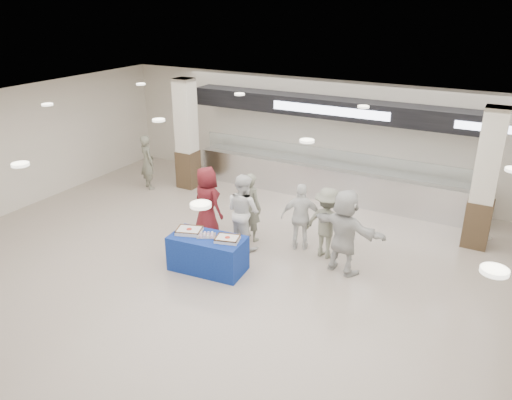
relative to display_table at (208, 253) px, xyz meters
The scene contains 15 objects.
ground 0.92m from the display_table, 25.16° to the right, with size 14.00×14.00×0.00m, color #BCB0A0.
serving_line 5.16m from the display_table, 81.38° to the left, with size 8.70×0.85×2.80m.
column_left 5.16m from the display_table, 130.13° to the left, with size 0.55×0.55×3.20m.
column_right 6.23m from the display_table, 38.91° to the left, with size 0.55×0.55×3.20m.
display_table is the anchor object (origin of this frame).
sheet_cake_left 0.61m from the display_table, behind, with size 0.61×0.54×0.10m.
sheet_cake_right 0.62m from the display_table, ahead, with size 0.54×0.47×0.10m.
cupcake_tray 0.41m from the display_table, 141.43° to the left, with size 0.47×0.43×0.06m.
civilian_maroon 1.64m from the display_table, 123.45° to the left, with size 0.85×0.55×1.73m, color maroon.
soldier_a 1.73m from the display_table, 86.66° to the left, with size 0.60×0.39×1.63m, color slate.
chef_tall 1.37m from the display_table, 84.64° to the left, with size 0.84×0.65×1.73m, color white.
chef_short 2.25m from the display_table, 53.53° to the left, with size 0.91×0.38×1.55m, color white.
soldier_b 2.63m from the display_table, 41.64° to the left, with size 1.03×0.59×1.59m, color slate.
civilian_white 2.84m from the display_table, 27.09° to the left, with size 1.68×0.54×1.81m, color silver.
soldier_bg 5.28m from the display_table, 143.00° to the left, with size 0.59×0.39×1.61m, color slate.
Camera 1 is at (4.48, -7.19, 5.33)m, focal length 35.00 mm.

